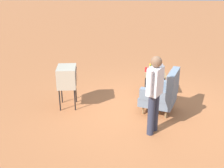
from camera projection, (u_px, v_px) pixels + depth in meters
The scene contains 10 objects.
ground_plane at pixel (151, 110), 6.68m from camera, with size 60.00×60.00×0.00m, color #B76B3D.
armchair at pixel (162, 93), 6.42m from camera, with size 0.99×1.00×1.06m.
side_table at pixel (155, 77), 7.33m from camera, with size 0.56×0.56×0.62m.
tv_on_stand at pixel (67, 77), 6.61m from camera, with size 0.64×0.50×1.03m.
person_standing at pixel (155, 91), 5.43m from camera, with size 0.51×0.37×1.64m.
bottle_wine_green at pixel (152, 68), 7.22m from camera, with size 0.07×0.07×0.32m, color #1E5623.
soda_can_red at pixel (146, 70), 7.43m from camera, with size 0.07×0.07×0.12m, color red.
soda_can_blue at pixel (148, 73), 7.14m from camera, with size 0.07×0.07×0.12m, color blue.
bottle_short_clear at pixel (159, 69), 7.33m from camera, with size 0.06×0.06×0.20m, color silver.
flower_vase at pixel (151, 67), 7.33m from camera, with size 0.15×0.10×0.27m.
Camera 1 is at (5.99, -0.72, 3.07)m, focal length 44.26 mm.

